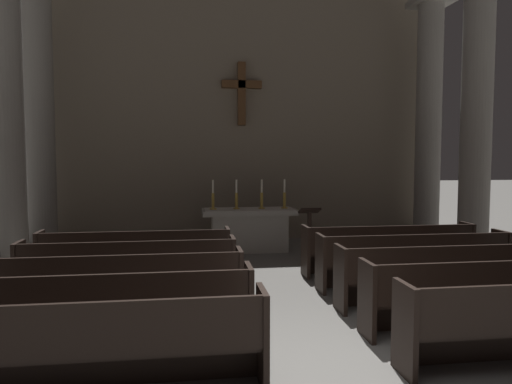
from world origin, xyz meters
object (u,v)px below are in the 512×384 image
at_px(altar, 249,229).
at_px(column_left_third, 6,112).
at_px(candlestick_inner_left, 236,200).
at_px(candlestick_inner_right, 262,199).
at_px(pew_left_row_1, 88,347).
at_px(pew_left_row_5, 136,256).
at_px(candlestick_outer_left, 213,200).
at_px(pew_right_row_3, 446,275).
at_px(column_right_fourth, 428,125).
at_px(pew_right_row_2, 490,295).
at_px(pew_right_row_5, 389,249).
at_px(column_left_fourth, 40,121).
at_px(pew_left_row_4, 129,270).
at_px(pew_left_row_2, 107,311).
at_px(pew_right_row_4, 414,260).
at_px(candlestick_outer_right, 284,199).
at_px(pew_left_row_3, 120,287).
at_px(column_right_third, 476,118).
at_px(lectern, 309,235).

bearing_deg(altar, column_left_third, -164.02).
height_order(altar, candlestick_inner_left, candlestick_inner_left).
bearing_deg(candlestick_inner_right, pew_left_row_1, -111.57).
height_order(pew_left_row_5, candlestick_outer_left, candlestick_outer_left).
relative_size(pew_right_row_3, column_right_fourth, 0.52).
xyz_separation_m(column_right_fourth, candlestick_inner_right, (-4.54, -0.72, -1.84)).
distance_m(pew_right_row_2, pew_right_row_5, 3.07).
bearing_deg(column_right_fourth, column_left_fourth, 180.00).
distance_m(pew_left_row_1, pew_right_row_5, 6.22).
xyz_separation_m(column_left_third, candlestick_inner_left, (4.54, 1.39, -1.84)).
xyz_separation_m(pew_right_row_2, pew_right_row_3, (0.00, 1.02, 0.00)).
bearing_deg(column_left_fourth, pew_left_row_5, -52.96).
xyz_separation_m(pew_left_row_4, column_left_fourth, (-2.50, 4.33, 2.60)).
bearing_deg(column_right_fourth, pew_left_row_2, -138.39).
bearing_deg(pew_right_row_5, pew_right_row_2, -90.00).
xyz_separation_m(pew_right_row_4, candlestick_inner_right, (-2.04, 3.62, 0.75)).
xyz_separation_m(pew_left_row_1, pew_left_row_4, (0.00, 3.07, 0.00)).
bearing_deg(candlestick_outer_right, column_right_fourth, 10.20).
relative_size(pew_left_row_4, altar, 1.50).
height_order(pew_left_row_4, candlestick_inner_right, candlestick_inner_right).
bearing_deg(candlestick_outer_left, pew_left_row_3, -107.83).
relative_size(pew_left_row_2, pew_right_row_3, 1.00).
xyz_separation_m(pew_right_row_3, column_left_third, (-7.18, 3.25, 2.60)).
bearing_deg(candlestick_inner_left, pew_left_row_4, -119.46).
height_order(pew_left_row_2, column_left_fourth, column_left_fourth).
bearing_deg(pew_right_row_4, pew_left_row_3, -167.68).
relative_size(pew_left_row_4, pew_right_row_5, 1.00).
bearing_deg(pew_right_row_5, candlestick_inner_left, 135.55).
xyz_separation_m(column_right_third, candlestick_inner_right, (-4.54, 1.39, -1.84)).
bearing_deg(column_right_fourth, pew_right_row_2, -111.38).
height_order(pew_right_row_2, lectern, lectern).
bearing_deg(column_right_third, candlestick_inner_right, 163.02).
bearing_deg(candlestick_outer_left, column_right_third, -13.69).
bearing_deg(column_left_fourth, pew_right_row_5, -24.74).
relative_size(pew_left_row_2, candlestick_outer_right, 4.76).
bearing_deg(column_left_fourth, pew_left_row_4, -60.04).
bearing_deg(pew_left_row_5, pew_right_row_2, -33.24).
distance_m(pew_left_row_2, pew_left_row_5, 3.07).
relative_size(pew_right_row_4, pew_right_row_5, 1.00).
bearing_deg(column_right_third, pew_left_row_3, -155.64).
height_order(pew_left_row_4, pew_right_row_4, same).
xyz_separation_m(pew_left_row_2, column_left_fourth, (-2.50, 6.38, 2.60)).
relative_size(column_right_fourth, candlestick_inner_left, 9.13).
distance_m(pew_left_row_1, altar, 7.09).
xyz_separation_m(pew_right_row_3, candlestick_inner_left, (-2.64, 4.64, 0.75)).
bearing_deg(pew_left_row_5, pew_left_row_3, -90.00).
bearing_deg(altar, pew_left_row_2, -112.47).
bearing_deg(candlestick_inner_right, pew_right_row_2, -70.17).
height_order(pew_right_row_3, candlestick_outer_left, candlestick_outer_left).
relative_size(pew_left_row_3, column_right_fourth, 0.52).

